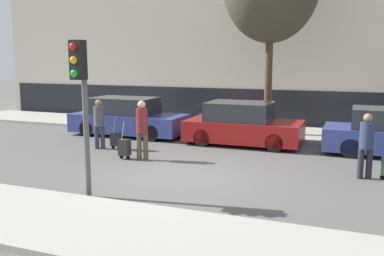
{
  "coord_description": "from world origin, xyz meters",
  "views": [
    {
      "loc": [
        4.1,
        -9.78,
        2.99
      ],
      "look_at": [
        -0.41,
        1.8,
        0.95
      ],
      "focal_mm": 40.0,
      "sensor_mm": 36.0,
      "label": 1
    }
  ],
  "objects_px": {
    "parked_car_1": "(243,125)",
    "pedestrian_right": "(366,142)",
    "pedestrian_center": "(142,126)",
    "trolley_left": "(116,139)",
    "parked_bicycle": "(211,119)",
    "parked_car_0": "(127,118)",
    "pedestrian_left": "(99,121)",
    "traffic_light": "(81,87)",
    "trolley_center": "(125,147)"
  },
  "relations": [
    {
      "from": "trolley_left",
      "to": "parked_car_1",
      "type": "bearing_deg",
      "value": 31.64
    },
    {
      "from": "trolley_center",
      "to": "pedestrian_right",
      "type": "distance_m",
      "value": 6.69
    },
    {
      "from": "pedestrian_center",
      "to": "traffic_light",
      "type": "xyz_separation_m",
      "value": [
        0.51,
        -3.59,
        1.39
      ]
    },
    {
      "from": "trolley_center",
      "to": "pedestrian_left",
      "type": "bearing_deg",
      "value": 146.72
    },
    {
      "from": "pedestrian_center",
      "to": "pedestrian_right",
      "type": "bearing_deg",
      "value": -10.43
    },
    {
      "from": "parked_bicycle",
      "to": "parked_car_0",
      "type": "bearing_deg",
      "value": -140.67
    },
    {
      "from": "trolley_left",
      "to": "parked_bicycle",
      "type": "xyz_separation_m",
      "value": [
        1.75,
        4.57,
        0.16
      ]
    },
    {
      "from": "parked_car_1",
      "to": "traffic_light",
      "type": "bearing_deg",
      "value": -103.48
    },
    {
      "from": "trolley_left",
      "to": "pedestrian_center",
      "type": "relative_size",
      "value": 0.62
    },
    {
      "from": "parked_car_0",
      "to": "parked_bicycle",
      "type": "bearing_deg",
      "value": 39.33
    },
    {
      "from": "trolley_center",
      "to": "traffic_light",
      "type": "height_order",
      "value": "traffic_light"
    },
    {
      "from": "parked_car_0",
      "to": "trolley_center",
      "type": "relative_size",
      "value": 3.92
    },
    {
      "from": "parked_car_0",
      "to": "pedestrian_right",
      "type": "bearing_deg",
      "value": -20.41
    },
    {
      "from": "pedestrian_center",
      "to": "trolley_center",
      "type": "distance_m",
      "value": 0.85
    },
    {
      "from": "pedestrian_right",
      "to": "traffic_light",
      "type": "relative_size",
      "value": 0.49
    },
    {
      "from": "trolley_left",
      "to": "parked_bicycle",
      "type": "distance_m",
      "value": 4.9
    },
    {
      "from": "trolley_left",
      "to": "trolley_center",
      "type": "bearing_deg",
      "value": -49.16
    },
    {
      "from": "pedestrian_left",
      "to": "traffic_light",
      "type": "bearing_deg",
      "value": 103.56
    },
    {
      "from": "parked_car_0",
      "to": "pedestrian_right",
      "type": "relative_size",
      "value": 2.71
    },
    {
      "from": "pedestrian_right",
      "to": "traffic_light",
      "type": "bearing_deg",
      "value": 24.07
    },
    {
      "from": "pedestrian_center",
      "to": "trolley_center",
      "type": "xyz_separation_m",
      "value": [
        -0.54,
        -0.12,
        -0.65
      ]
    },
    {
      "from": "traffic_light",
      "to": "trolley_left",
      "type": "bearing_deg",
      "value": 113.92
    },
    {
      "from": "trolley_left",
      "to": "pedestrian_center",
      "type": "distance_m",
      "value": 1.98
    },
    {
      "from": "parked_car_1",
      "to": "pedestrian_right",
      "type": "height_order",
      "value": "pedestrian_right"
    },
    {
      "from": "trolley_center",
      "to": "traffic_light",
      "type": "relative_size",
      "value": 0.34
    },
    {
      "from": "trolley_left",
      "to": "pedestrian_left",
      "type": "bearing_deg",
      "value": -163.65
    },
    {
      "from": "parked_bicycle",
      "to": "pedestrian_right",
      "type": "bearing_deg",
      "value": -42.32
    },
    {
      "from": "parked_car_1",
      "to": "parked_bicycle",
      "type": "xyz_separation_m",
      "value": [
        -1.96,
        2.29,
        -0.19
      ]
    },
    {
      "from": "parked_car_0",
      "to": "pedestrian_center",
      "type": "xyz_separation_m",
      "value": [
        2.46,
        -3.42,
        0.32
      ]
    },
    {
      "from": "pedestrian_left",
      "to": "parked_bicycle",
      "type": "height_order",
      "value": "pedestrian_left"
    },
    {
      "from": "pedestrian_center",
      "to": "pedestrian_right",
      "type": "relative_size",
      "value": 1.07
    },
    {
      "from": "pedestrian_left",
      "to": "pedestrian_right",
      "type": "distance_m",
      "value": 8.21
    },
    {
      "from": "pedestrian_left",
      "to": "traffic_light",
      "type": "xyz_separation_m",
      "value": [
        2.58,
        -4.47,
        1.47
      ]
    },
    {
      "from": "parked_car_0",
      "to": "trolley_center",
      "type": "height_order",
      "value": "parked_car_0"
    },
    {
      "from": "pedestrian_left",
      "to": "traffic_light",
      "type": "distance_m",
      "value": 5.37
    },
    {
      "from": "parked_car_1",
      "to": "pedestrian_left",
      "type": "xyz_separation_m",
      "value": [
        -4.24,
        -2.44,
        0.25
      ]
    },
    {
      "from": "pedestrian_right",
      "to": "traffic_light",
      "type": "height_order",
      "value": "traffic_light"
    },
    {
      "from": "parked_car_1",
      "to": "trolley_left",
      "type": "height_order",
      "value": "parked_car_1"
    },
    {
      "from": "pedestrian_left",
      "to": "parked_bicycle",
      "type": "distance_m",
      "value": 5.27
    },
    {
      "from": "pedestrian_left",
      "to": "parked_car_1",
      "type": "bearing_deg",
      "value": -166.48
    },
    {
      "from": "parked_car_1",
      "to": "pedestrian_right",
      "type": "relative_size",
      "value": 2.41
    },
    {
      "from": "parked_car_0",
      "to": "pedestrian_left",
      "type": "height_order",
      "value": "pedestrian_left"
    },
    {
      "from": "trolley_center",
      "to": "pedestrian_right",
      "type": "xyz_separation_m",
      "value": [
        6.66,
        0.35,
        0.58
      ]
    },
    {
      "from": "pedestrian_left",
      "to": "parked_car_0",
      "type": "bearing_deg",
      "value": -97.67
    },
    {
      "from": "pedestrian_right",
      "to": "pedestrian_center",
      "type": "bearing_deg",
      "value": -8.04
    },
    {
      "from": "traffic_light",
      "to": "parked_car_0",
      "type": "bearing_deg",
      "value": 112.96
    },
    {
      "from": "pedestrian_center",
      "to": "parked_bicycle",
      "type": "bearing_deg",
      "value": 75.24
    },
    {
      "from": "trolley_center",
      "to": "traffic_light",
      "type": "distance_m",
      "value": 4.16
    },
    {
      "from": "pedestrian_center",
      "to": "traffic_light",
      "type": "relative_size",
      "value": 0.53
    },
    {
      "from": "trolley_center",
      "to": "pedestrian_right",
      "type": "bearing_deg",
      "value": 3.02
    }
  ]
}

